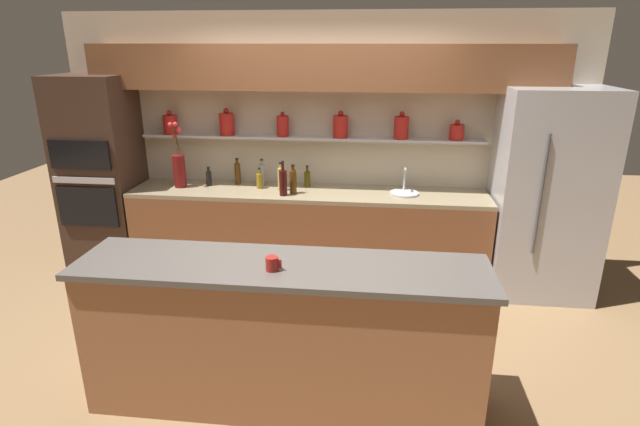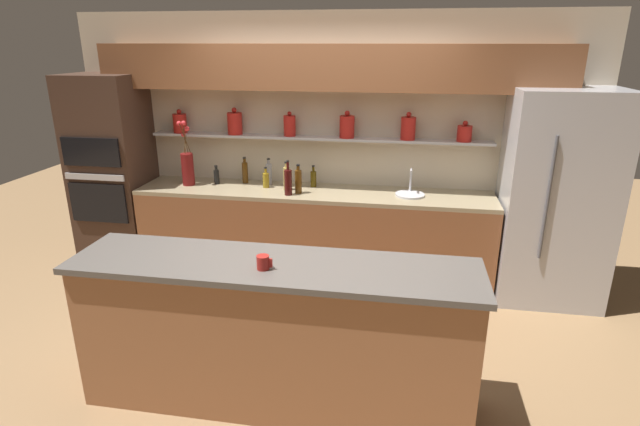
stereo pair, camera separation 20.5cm
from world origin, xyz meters
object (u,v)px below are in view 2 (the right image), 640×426
object	(u,v)px
refrigerator	(555,199)
bottle_oil_5	(313,178)
oven_tower	(113,173)
bottle_wine_2	(288,182)
flower_vase	(187,166)
coffee_mug	(263,262)
bottle_spirit_6	(298,181)
bottle_spirit_0	(287,178)
bottle_spirit_7	(245,172)
sink_fixture	(410,193)
bottle_spirit_1	(269,173)
bottle_oil_3	(266,180)
bottle_sauce_4	(217,176)

from	to	relation	value
refrigerator	bottle_oil_5	size ratio (longest dim) A/B	8.80
oven_tower	bottle_wine_2	distance (m)	1.93
refrigerator	flower_vase	distance (m)	3.54
bottle_wine_2	coffee_mug	xyz separation A→B (m)	(0.28, -1.84, 0.01)
bottle_wine_2	bottle_spirit_6	xyz separation A→B (m)	(0.08, 0.07, -0.01)
flower_vase	bottle_spirit_6	distance (m)	1.18
refrigerator	bottle_wine_2	distance (m)	2.46
bottle_spirit_0	refrigerator	bearing A→B (deg)	-0.95
refrigerator	bottle_spirit_7	bearing A→B (deg)	175.81
oven_tower	bottle_wine_2	bearing A→B (deg)	-4.88
oven_tower	bottle_spirit_7	xyz separation A→B (m)	(1.39, 0.18, 0.03)
bottle_spirit_7	coffee_mug	size ratio (longest dim) A/B	2.82
sink_fixture	coffee_mug	distance (m)	2.20
bottle_spirit_1	coffee_mug	bearing A→B (deg)	-75.55
bottle_spirit_1	sink_fixture	bearing A→B (deg)	-6.31
bottle_wine_2	bottle_oil_5	bearing A→B (deg)	59.65
bottle_spirit_6	bottle_wine_2	bearing A→B (deg)	-138.94
bottle_spirit_6	bottle_spirit_7	size ratio (longest dim) A/B	1.05
bottle_spirit_6	coffee_mug	bearing A→B (deg)	-84.16
sink_fixture	refrigerator	bearing A→B (deg)	-2.17
bottle_wine_2	bottle_spirit_6	size ratio (longest dim) A/B	1.18
bottle_oil_5	oven_tower	bearing A→B (deg)	-175.81
bottle_spirit_1	bottle_oil_5	size ratio (longest dim) A/B	1.23
sink_fixture	bottle_spirit_0	world-z (taller)	bottle_spirit_0
bottle_spirit_0	sink_fixture	bearing A→B (deg)	0.35
bottle_oil_5	bottle_oil_3	bearing A→B (deg)	-167.45
oven_tower	bottle_spirit_6	size ratio (longest dim) A/B	7.05
refrigerator	oven_tower	bearing A→B (deg)	179.52
sink_fixture	bottle_spirit_6	size ratio (longest dim) A/B	0.98
bottle_wine_2	bottle_oil_3	distance (m)	0.36
bottle_wine_2	coffee_mug	bearing A→B (deg)	-81.36
bottle_oil_5	bottle_spirit_7	distance (m)	0.73
bottle_wine_2	bottle_oil_5	distance (m)	0.37
bottle_oil_3	bottle_spirit_7	distance (m)	0.29
bottle_wine_2	refrigerator	bearing A→B (deg)	2.99
oven_tower	bottle_wine_2	world-z (taller)	oven_tower
sink_fixture	bottle_spirit_1	xyz separation A→B (m)	(-1.44, 0.16, 0.09)
flower_vase	coffee_mug	world-z (taller)	flower_vase
refrigerator	bottle_spirit_6	world-z (taller)	refrigerator
bottle_spirit_0	bottle_sauce_4	world-z (taller)	bottle_spirit_0
bottle_spirit_1	bottle_wine_2	world-z (taller)	bottle_wine_2
bottle_sauce_4	flower_vase	bearing A→B (deg)	-162.94
sink_fixture	bottle_oil_3	xyz separation A→B (m)	(-1.44, 0.04, 0.06)
bottle_wine_2	bottle_spirit_1	bearing A→B (deg)	129.95
refrigerator	bottle_spirit_7	size ratio (longest dim) A/B	7.14
bottle_wine_2	bottle_spirit_7	world-z (taller)	bottle_wine_2
oven_tower	bottle_spirit_0	world-z (taller)	oven_tower
bottle_oil_3	bottle_sauce_4	distance (m)	0.54
bottle_oil_5	refrigerator	bearing A→B (deg)	-4.83
sink_fixture	bottle_sauce_4	distance (m)	1.97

